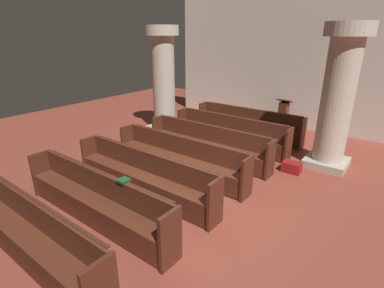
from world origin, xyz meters
The scene contains 14 objects.
ground_plane centered at (0.00, 0.00, 0.00)m, with size 19.20×19.20×0.00m, color brown.
back_wall centered at (0.00, 6.08, 2.25)m, with size 10.00×0.16×4.50m, color silver.
pew_row_0 centered at (-0.98, 4.10, 0.47)m, with size 3.49×0.47×0.88m.
pew_row_1 centered at (-0.98, 2.96, 0.47)m, with size 3.49×0.46×0.88m.
pew_row_2 centered at (-0.98, 1.82, 0.47)m, with size 3.49×0.46×0.88m.
pew_row_3 centered at (-0.98, 0.69, 0.47)m, with size 3.49×0.46×0.88m.
pew_row_4 centered at (-0.98, -0.45, 0.47)m, with size 3.49×0.46×0.88m.
pew_row_5 centered at (-0.98, -1.59, 0.47)m, with size 3.49×0.47×0.88m.
pew_row_6 centered at (-0.98, -2.72, 0.47)m, with size 3.49×0.46×0.88m.
pillar_aisle_side centered at (1.61, 3.30, 1.74)m, with size 1.03×1.03×3.34m.
pillar_far_side centered at (-3.53, 3.00, 1.74)m, with size 1.03×1.03×3.34m.
lectern centered at (-0.37, 5.46, 0.45)m, with size 0.48×0.45×1.08m.
hymn_book centered at (-0.42, -1.40, 0.90)m, with size 0.16×0.18×0.04m, color #194723.
kneeler_box_red centered at (1.05, 2.40, 0.12)m, with size 0.42×0.28×0.25m, color maroon.
Camera 1 is at (2.96, -4.06, 3.09)m, focal length 27.39 mm.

